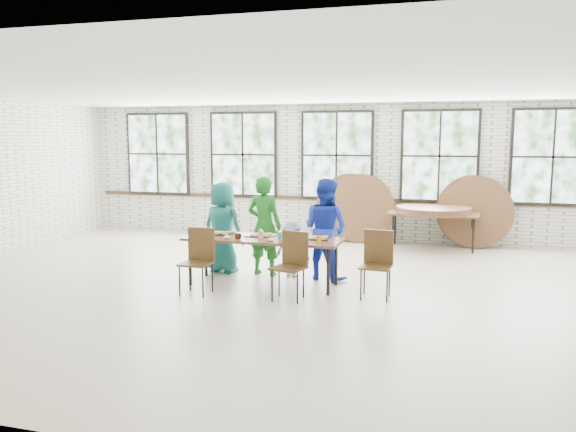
# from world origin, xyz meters

# --- Properties ---
(room) EXTENTS (12.00, 12.00, 12.00)m
(room) POSITION_xyz_m (0.00, 4.44, 1.83)
(room) COLOR beige
(room) RESTS_ON ground
(dining_table) EXTENTS (2.41, 0.83, 0.74)m
(dining_table) POSITION_xyz_m (-0.32, 0.12, 0.69)
(dining_table) COLOR brown
(dining_table) RESTS_ON ground
(chair_near_left) EXTENTS (0.43, 0.42, 0.95)m
(chair_near_left) POSITION_xyz_m (-1.10, -0.52, 0.56)
(chair_near_left) COLOR #493018
(chair_near_left) RESTS_ON ground
(chair_near_right) EXTENTS (0.52, 0.51, 0.95)m
(chair_near_right) POSITION_xyz_m (0.29, -0.45, 0.56)
(chair_near_right) COLOR #493018
(chair_near_right) RESTS_ON ground
(chair_spare) EXTENTS (0.45, 0.44, 0.95)m
(chair_spare) POSITION_xyz_m (1.44, -0.04, 0.56)
(chair_spare) COLOR #493018
(chair_spare) RESTS_ON ground
(adult_teal) EXTENTS (0.83, 0.64, 1.52)m
(adult_teal) POSITION_xyz_m (-1.25, 0.77, 0.76)
(adult_teal) COLOR #1B6969
(adult_teal) RESTS_ON ground
(adult_green) EXTENTS (0.65, 0.48, 1.64)m
(adult_green) POSITION_xyz_m (-0.51, 0.77, 0.82)
(adult_green) COLOR #1C6C1F
(adult_green) RESTS_ON ground
(toddler) EXTENTS (0.65, 0.45, 0.92)m
(toddler) POSITION_xyz_m (-0.03, 0.77, 0.46)
(toddler) COLOR #152242
(toddler) RESTS_ON ground
(adult_blue) EXTENTS (0.96, 0.87, 1.62)m
(adult_blue) POSITION_xyz_m (0.51, 0.77, 0.81)
(adult_blue) COLOR #1A33B7
(adult_blue) RESTS_ON ground
(storage_table) EXTENTS (1.86, 0.92, 0.74)m
(storage_table) POSITION_xyz_m (2.13, 3.82, 0.69)
(storage_table) COLOR brown
(storage_table) RESTS_ON ground
(tabletop_clutter) EXTENTS (2.01, 0.62, 0.11)m
(tabletop_clutter) POSITION_xyz_m (-0.20, 0.10, 0.77)
(tabletop_clutter) COLOR black
(tabletop_clutter) RESTS_ON dining_table
(round_tops_stacked) EXTENTS (1.50, 1.50, 0.13)m
(round_tops_stacked) POSITION_xyz_m (2.13, 3.82, 0.80)
(round_tops_stacked) COLOR brown
(round_tops_stacked) RESTS_ON storage_table
(round_tops_leaning) EXTENTS (4.13, 0.41, 1.50)m
(round_tops_leaning) POSITION_xyz_m (1.70, 4.20, 0.73)
(round_tops_leaning) COLOR brown
(round_tops_leaning) RESTS_ON ground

